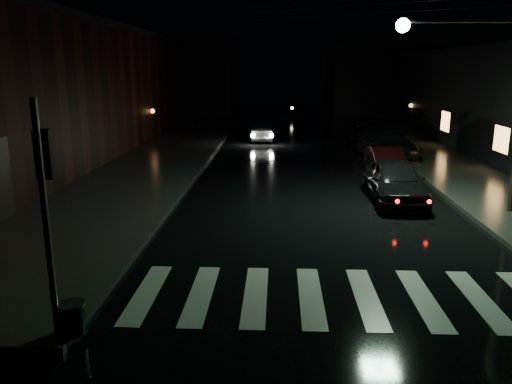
# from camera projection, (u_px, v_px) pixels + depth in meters

# --- Properties ---
(ground) EXTENTS (120.00, 120.00, 0.00)m
(ground) POSITION_uv_depth(u_px,v_px,m) (197.00, 305.00, 10.42)
(ground) COLOR black
(ground) RESTS_ON ground
(sidewalk_left) EXTENTS (6.00, 44.00, 0.15)m
(sidewalk_left) POSITION_uv_depth(u_px,v_px,m) (141.00, 168.00, 24.19)
(sidewalk_left) COLOR #282826
(sidewalk_left) RESTS_ON ground
(sidewalk_right) EXTENTS (4.00, 44.00, 0.15)m
(sidewalk_right) POSITION_uv_depth(u_px,v_px,m) (454.00, 171.00, 23.55)
(sidewalk_right) COLOR #282826
(sidewalk_right) RESTS_ON ground
(building_left) EXTENTS (10.00, 36.00, 7.00)m
(building_left) POSITION_uv_depth(u_px,v_px,m) (13.00, 94.00, 25.60)
(building_left) COLOR black
(building_left) RESTS_ON ground
(building_far_left) EXTENTS (14.00, 10.00, 8.00)m
(building_far_left) POSITION_uv_depth(u_px,v_px,m) (170.00, 76.00, 53.51)
(building_far_left) COLOR black
(building_far_left) RESTS_ON ground
(building_far_right) EXTENTS (14.00, 10.00, 7.00)m
(building_far_right) POSITION_uv_depth(u_px,v_px,m) (396.00, 81.00, 52.60)
(building_far_right) COLOR black
(building_far_right) RESTS_ON ground
(crosswalk) EXTENTS (9.00, 3.00, 0.01)m
(crosswalk) POSITION_uv_depth(u_px,v_px,m) (339.00, 297.00, 10.78)
(crosswalk) COLOR beige
(crosswalk) RESTS_ON ground
(signal_pole_corner) EXTENTS (0.68, 0.61, 4.20)m
(signal_pole_corner) POSITION_uv_depth(u_px,v_px,m) (60.00, 260.00, 8.73)
(signal_pole_corner) COLOR slate
(signal_pole_corner) RESTS_ON ground
(utility_pole) EXTENTS (4.92, 0.44, 8.00)m
(utility_pole) POSITION_uv_depth(u_px,v_px,m) (506.00, 75.00, 15.72)
(utility_pole) COLOR black
(utility_pole) RESTS_ON ground
(parked_car_a) EXTENTS (1.91, 4.58, 1.55)m
(parked_car_a) POSITION_uv_depth(u_px,v_px,m) (395.00, 181.00, 18.28)
(parked_car_a) COLOR black
(parked_car_a) RESTS_ON ground
(parked_car_b) EXTENTS (1.48, 4.00, 1.31)m
(parked_car_b) POSITION_uv_depth(u_px,v_px,m) (386.00, 162.00, 22.78)
(parked_car_b) COLOR black
(parked_car_b) RESTS_ON ground
(parked_car_c) EXTENTS (2.90, 5.86, 1.64)m
(parked_car_c) POSITION_uv_depth(u_px,v_px,m) (387.00, 143.00, 27.15)
(parked_car_c) COLOR black
(parked_car_c) RESTS_ON ground
(parked_car_d) EXTENTS (2.53, 4.89, 1.32)m
(parked_car_d) POSITION_uv_depth(u_px,v_px,m) (365.00, 131.00, 33.99)
(parked_car_d) COLOR black
(parked_car_d) RESTS_ON ground
(oncoming_car) EXTENTS (1.64, 4.03, 1.30)m
(oncoming_car) POSITION_uv_depth(u_px,v_px,m) (261.00, 131.00, 33.84)
(oncoming_car) COLOR black
(oncoming_car) RESTS_ON ground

